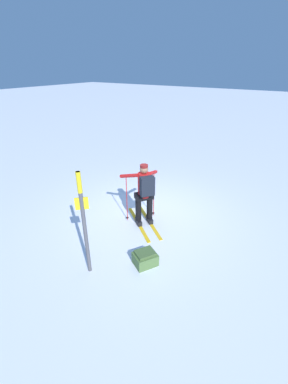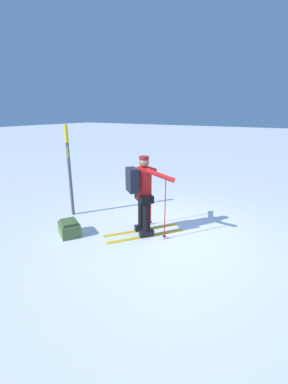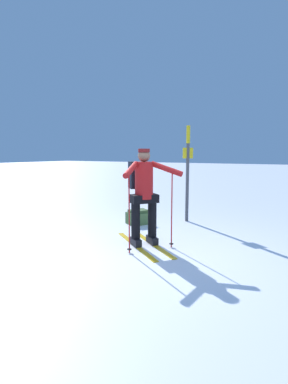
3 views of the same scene
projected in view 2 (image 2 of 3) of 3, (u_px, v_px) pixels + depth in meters
ground_plane at (166, 234)px, 5.40m from camera, size 80.00×80.00×0.00m
skier at (143, 191)px, 5.13m from camera, size 1.57×1.35×1.64m
dropped_backpack at (69, 228)px, 5.31m from camera, size 0.56×0.59×0.32m
trail_marker at (69, 164)px, 6.04m from camera, size 0.19×0.19×2.18m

